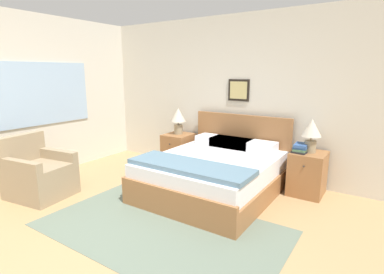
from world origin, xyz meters
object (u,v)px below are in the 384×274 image
object	(u,v)px
bed	(214,172)
table_lamp_by_door	(312,131)
nightstand_by_door	(307,173)
table_lamp_near_window	(178,118)
armchair	(38,175)
nightstand_near_window	(179,151)

from	to	relation	value
bed	table_lamp_by_door	bearing A→B (deg)	31.64
nightstand_by_door	table_lamp_near_window	distance (m)	2.33
armchair	nightstand_near_window	size ratio (longest dim) A/B	1.42
bed	nightstand_near_window	distance (m)	1.31
armchair	table_lamp_near_window	distance (m)	2.38
nightstand_near_window	table_lamp_near_window	xyz separation A→B (m)	(-0.01, 0.02, 0.60)
table_lamp_by_door	bed	bearing A→B (deg)	-148.36
armchair	table_lamp_near_window	size ratio (longest dim) A/B	1.85
nightstand_near_window	nightstand_by_door	size ratio (longest dim) A/B	1.00
armchair	nightstand_near_window	bearing A→B (deg)	149.37
bed	armchair	bearing A→B (deg)	-143.85
armchair	nightstand_by_door	xyz separation A→B (m)	(3.10, 2.12, 0.01)
table_lamp_near_window	table_lamp_by_door	xyz separation A→B (m)	(2.26, 0.00, 0.00)
armchair	nightstand_by_door	bearing A→B (deg)	115.85
nightstand_by_door	table_lamp_near_window	world-z (taller)	table_lamp_near_window
nightstand_by_door	table_lamp_by_door	bearing A→B (deg)	76.75
armchair	table_lamp_by_door	bearing A→B (deg)	116.01
bed	table_lamp_by_door	xyz separation A→B (m)	(1.13, 0.69, 0.61)
armchair	table_lamp_by_door	world-z (taller)	table_lamp_by_door
table_lamp_near_window	table_lamp_by_door	size ratio (longest dim) A/B	1.00
table_lamp_near_window	bed	bearing A→B (deg)	-31.53
table_lamp_near_window	nightstand_by_door	bearing A→B (deg)	-0.40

